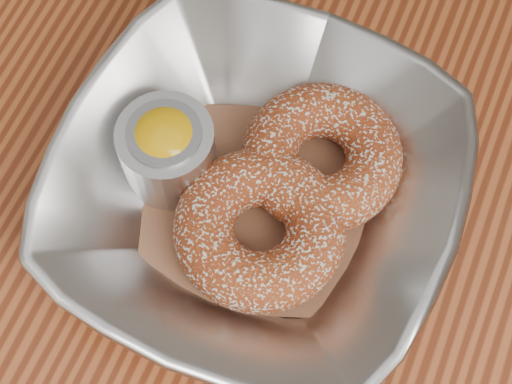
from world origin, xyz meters
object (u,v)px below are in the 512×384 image
at_px(serving_bowl, 256,192).
at_px(ramekin, 168,150).
at_px(table, 296,280).
at_px(donut_back, 322,156).
at_px(donut_front, 260,229).

bearing_deg(serving_bowl, ramekin, 177.95).
distance_m(table, donut_back, 0.13).
xyz_separation_m(table, donut_front, (-0.02, -0.02, 0.13)).
distance_m(donut_front, ramekin, 0.08).
bearing_deg(serving_bowl, table, -5.53).
relative_size(table, donut_front, 11.36).
bearing_deg(donut_front, table, 36.72).
distance_m(serving_bowl, donut_front, 0.02).
height_order(table, donut_back, donut_back).
bearing_deg(donut_back, serving_bowl, -125.48).
bearing_deg(donut_back, donut_front, -105.67).
distance_m(serving_bowl, donut_back, 0.05).
distance_m(table, donut_front, 0.13).
bearing_deg(table, ramekin, 176.68).
bearing_deg(ramekin, donut_front, -17.72).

